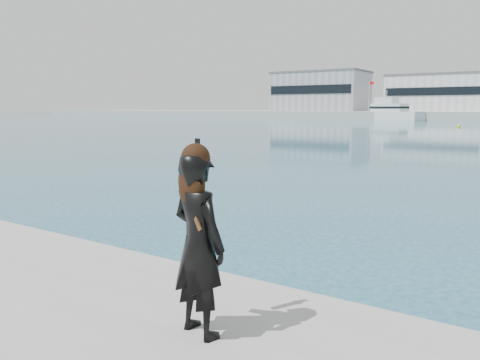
# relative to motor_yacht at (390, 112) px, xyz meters

# --- Properties ---
(warehouse_grey_left) EXTENTS (26.52, 16.36, 11.50)m
(warehouse_grey_left) POSITION_rel_motor_yacht_xyz_m (-25.66, 17.07, 5.74)
(warehouse_grey_left) COLOR gray
(warehouse_grey_left) RESTS_ON far_quay
(warehouse_white) EXTENTS (24.48, 15.35, 9.50)m
(warehouse_white) POSITION_rel_motor_yacht_xyz_m (7.34, 17.07, 4.74)
(warehouse_white) COLOR silver
(warehouse_white) RESTS_ON far_quay
(flagpole_left) EXTENTS (1.28, 0.16, 8.00)m
(flagpole_left) POSITION_rel_motor_yacht_xyz_m (-8.57, 10.09, 4.52)
(flagpole_left) COLOR silver
(flagpole_left) RESTS_ON far_quay
(motor_yacht) EXTENTS (15.88, 9.57, 7.18)m
(motor_yacht) POSITION_rel_motor_yacht_xyz_m (0.00, 0.00, 0.00)
(motor_yacht) COLOR silver
(motor_yacht) RESTS_ON ground
(buoy_far) EXTENTS (0.50, 0.50, 0.50)m
(buoy_far) POSITION_rel_motor_yacht_xyz_m (20.74, -37.54, -2.02)
(buoy_far) COLOR yellow
(buoy_far) RESTS_ON ground
(woman) EXTENTS (0.71, 0.54, 1.83)m
(woman) POSITION_rel_motor_yacht_xyz_m (29.29, -111.41, -0.29)
(woman) COLOR black
(woman) RESTS_ON near_quay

